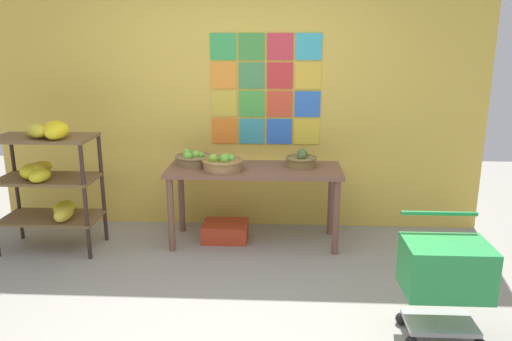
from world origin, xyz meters
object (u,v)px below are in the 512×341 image
Objects in this scene: display_table at (254,178)px; fruit_basket_back_left at (301,160)px; shopping_cart at (445,272)px; fruit_basket_centre at (194,158)px; produce_crate_under_table at (225,231)px; banana_shelf_unit at (48,172)px; fruit_basket_right at (223,163)px.

fruit_basket_back_left is at bearing 9.94° from display_table.
fruit_basket_centre is at bearing 140.56° from shopping_cart.
shopping_cart is (1.29, -1.52, -0.18)m from display_table.
fruit_basket_centre is 0.82× the size of produce_crate_under_table.
shopping_cart is (1.88, -1.61, -0.34)m from fruit_basket_centre.
banana_shelf_unit is at bearing -171.43° from fruit_basket_back_left.
produce_crate_under_table is (-0.28, 0.05, -0.56)m from display_table.
display_table is at bearing 131.60° from shopping_cart.
produce_crate_under_table is at bearing 136.42° from shopping_cart.
produce_crate_under_table is (-0.72, -0.03, -0.72)m from fruit_basket_back_left.
fruit_basket_back_left is at bearing 13.91° from fruit_basket_right.
display_table is at bearing -9.21° from produce_crate_under_table.
fruit_basket_right is (-0.72, -0.18, 0.00)m from fruit_basket_back_left.
produce_crate_under_table is at bearing -8.37° from fruit_basket_centre.
banana_shelf_unit is 1.52× the size of shopping_cart.
fruit_basket_right is at bearing -166.09° from fruit_basket_back_left.
display_table is 4.26× the size of fruit_basket_right.
fruit_basket_right is 0.88× the size of produce_crate_under_table.
fruit_basket_right is 0.36m from fruit_basket_centre.
fruit_basket_back_left is 1.02m from produce_crate_under_table.
produce_crate_under_table is 0.54× the size of shopping_cart.
display_table is at bearing -170.06° from fruit_basket_back_left.
fruit_basket_centre is (1.26, 0.36, 0.06)m from banana_shelf_unit.
fruit_basket_centre is 2.49m from shopping_cart.
fruit_basket_right reaches higher than produce_crate_under_table.
fruit_basket_right reaches higher than shopping_cart.
banana_shelf_unit reaches higher than fruit_basket_centre.
produce_crate_under_table is (0.30, -0.04, -0.72)m from fruit_basket_centre.
display_table is 4.54× the size of fruit_basket_centre.
display_table is at bearing 19.81° from fruit_basket_right.
fruit_basket_back_left is 0.74m from fruit_basket_right.
display_table is 2.04× the size of shopping_cart.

